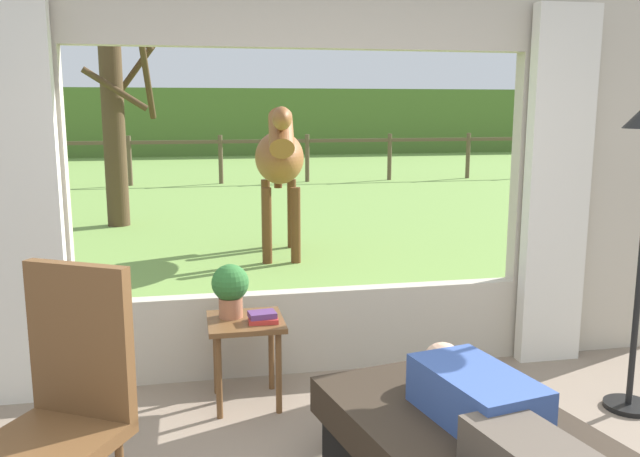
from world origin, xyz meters
The scene contains 13 objects.
back_wall_with_window centered at (0.00, 2.26, 1.25)m, with size 5.20×0.12×2.55m.
curtain_panel_left centered at (-1.69, 2.12, 1.20)m, with size 0.44×0.10×2.40m, color silver.
curtain_panel_right centered at (1.69, 2.12, 1.20)m, with size 0.44×0.10×2.40m, color silver.
outdoor_pasture_lawn centered at (0.00, 13.16, 0.01)m, with size 36.00×21.68×0.02m, color #759E47.
distant_hill_ridge centered at (0.00, 23.00, 1.20)m, with size 36.00×2.00×2.40m, color #50702F.
reclining_person centered at (0.43, 0.36, 0.52)m, with size 0.45×1.43×0.22m.
rocking_chair centered at (-1.26, 0.76, 0.55)m, with size 0.74×0.82×1.12m.
side_table centered at (-0.44, 1.82, 0.43)m, with size 0.44×0.44×0.52m.
potted_plant centered at (-0.52, 1.88, 0.70)m, with size 0.22×0.22×0.32m.
book_stack centered at (-0.35, 1.76, 0.55)m, with size 0.18×0.14×0.06m.
horse centered at (0.29, 5.62, 1.16)m, with size 0.69×1.82×1.73m.
pasture_tree centered at (-1.73, 8.13, 1.64)m, with size 1.00×1.30×3.51m.
pasture_fence_line centered at (0.00, 13.31, 0.74)m, with size 16.10×0.10×1.10m.
Camera 1 is at (-0.74, -1.91, 1.75)m, focal length 37.18 mm.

